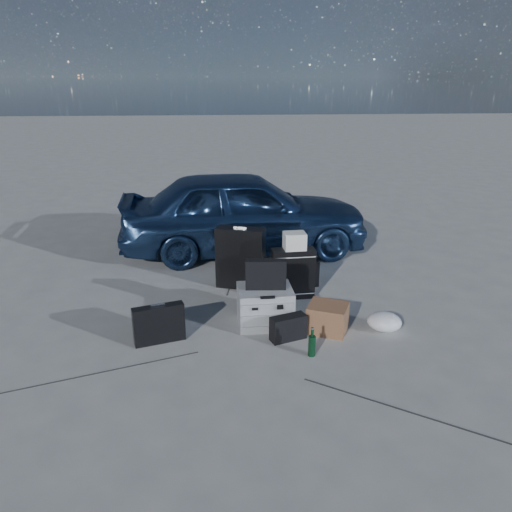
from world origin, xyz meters
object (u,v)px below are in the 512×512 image
at_px(pelican_case, 265,306).
at_px(suitcase_left, 240,258).
at_px(cardboard_box, 328,318).
at_px(briefcase, 159,324).
at_px(suitcase_right, 293,273).
at_px(green_bottle, 312,342).
at_px(car, 244,212).
at_px(duffel_bag, 291,273).

relative_size(pelican_case, suitcase_left, 0.74).
relative_size(pelican_case, cardboard_box, 1.45).
distance_m(briefcase, suitcase_right, 1.69).
relative_size(suitcase_right, green_bottle, 2.17).
distance_m(briefcase, cardboard_box, 1.64).
bearing_deg(cardboard_box, suitcase_left, 124.00).
bearing_deg(car, green_bottle, -175.86).
height_order(pelican_case, duffel_bag, pelican_case).
height_order(briefcase, green_bottle, briefcase).
relative_size(car, green_bottle, 12.90).
height_order(pelican_case, suitcase_right, suitcase_right).
bearing_deg(pelican_case, suitcase_right, 56.94).
relative_size(pelican_case, green_bottle, 2.02).
bearing_deg(duffel_bag, pelican_case, -119.56).
height_order(briefcase, suitcase_right, suitcase_right).
xyz_separation_m(suitcase_left, duffel_bag, (0.62, 0.00, -0.21)).
xyz_separation_m(suitcase_left, cardboard_box, (0.80, -1.18, -0.23)).
bearing_deg(green_bottle, pelican_case, 118.75).
bearing_deg(suitcase_right, green_bottle, -94.45).
bearing_deg(suitcase_left, pelican_case, -60.63).
distance_m(pelican_case, briefcase, 1.08).
bearing_deg(suitcase_right, pelican_case, -124.59).
bearing_deg(cardboard_box, duffel_bag, 98.72).
bearing_deg(car, briefcase, 155.25).
bearing_deg(suitcase_left, green_bottle, -53.13).
bearing_deg(car, suitcase_right, -168.95).
bearing_deg(green_bottle, duffel_bag, 87.86).
bearing_deg(pelican_case, car, 89.78).
xyz_separation_m(car, pelican_case, (0.07, -2.29, -0.39)).
relative_size(suitcase_right, duffel_bag, 0.93).
distance_m(pelican_case, duffel_bag, 1.07).
distance_m(car, suitcase_left, 1.33).
bearing_deg(suitcase_right, cardboard_box, -78.56).
xyz_separation_m(pelican_case, green_bottle, (0.36, -0.66, -0.06)).
xyz_separation_m(car, suitcase_right, (0.45, -1.66, -0.30)).
bearing_deg(suitcase_right, suitcase_left, 145.20).
height_order(pelican_case, cardboard_box, pelican_case).
height_order(pelican_case, suitcase_left, suitcase_left).
bearing_deg(suitcase_left, briefcase, -105.47).
xyz_separation_m(suitcase_left, green_bottle, (0.55, -1.64, -0.23)).
bearing_deg(pelican_case, suitcase_left, 99.22).
distance_m(car, briefcase, 2.78).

